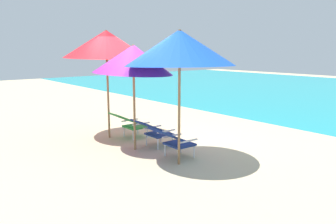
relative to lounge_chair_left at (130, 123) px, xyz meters
name	(u,v)px	position (x,y,z in m)	size (l,w,h in m)	color
ground_plane	(260,122)	(0.92, 4.20, -0.40)	(40.00, 40.00, 0.00)	#CCB78E
lounge_chair_left	(130,123)	(0.00, 0.00, 0.00)	(0.56, 0.88, 0.68)	#338E3D
lounge_chair_center	(153,130)	(0.99, 0.00, 0.00)	(0.56, 0.88, 0.68)	navy
lounge_chair_right	(173,140)	(1.89, -0.17, 0.00)	(0.57, 0.89, 0.68)	navy
beach_umbrella_left	(106,44)	(-0.38, -0.37, 1.92)	(2.55, 2.54, 2.68)	olive
beach_umbrella_center	(133,59)	(0.89, -0.43, 1.59)	(2.45, 2.45, 2.34)	olive
beach_umbrella_right	(180,48)	(2.22, -0.30, 1.82)	(2.60, 2.59, 2.58)	olive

